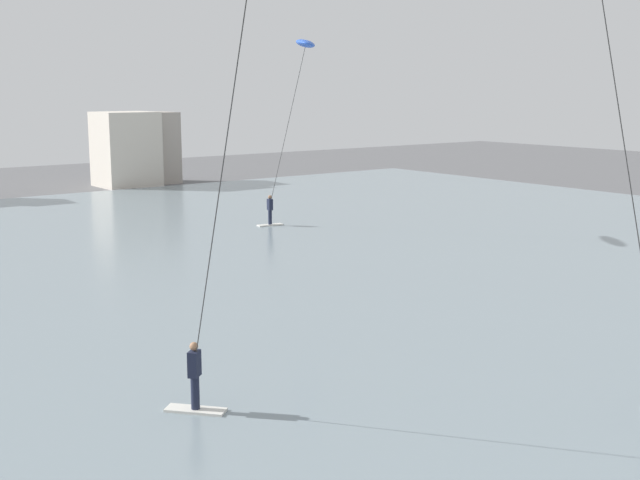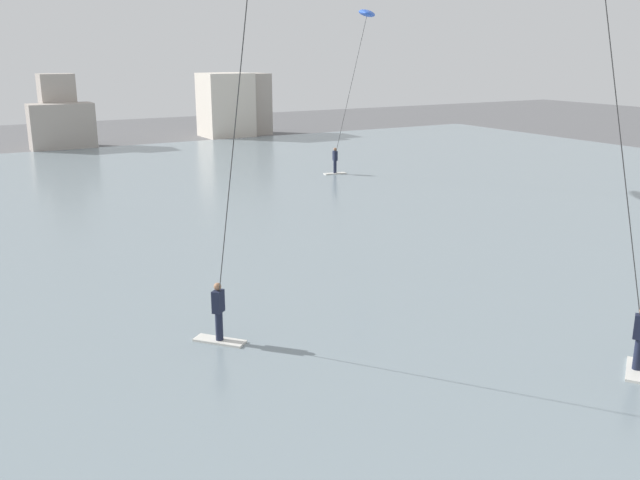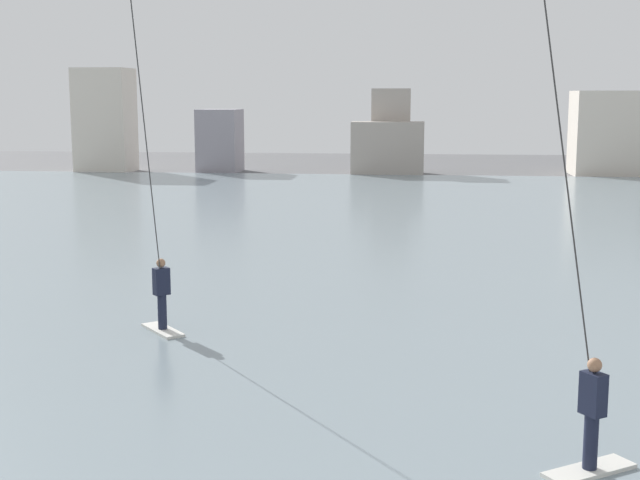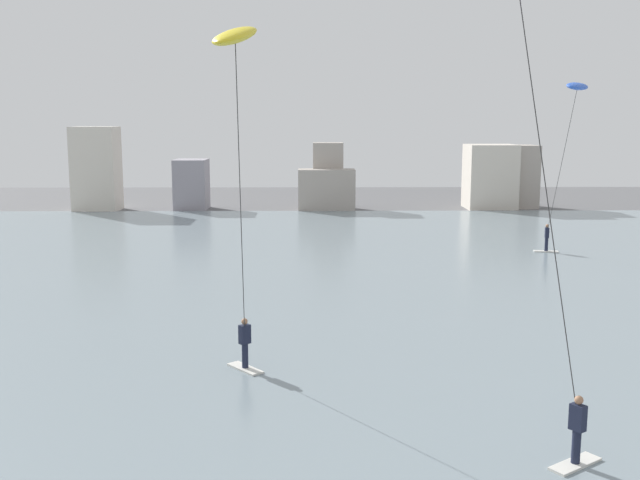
{
  "view_description": "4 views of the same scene",
  "coord_description": "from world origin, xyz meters",
  "views": [
    {
      "loc": [
        -9.91,
        0.18,
        7.4
      ],
      "look_at": [
        2.24,
        16.06,
        3.72
      ],
      "focal_mm": 46.41,
      "sensor_mm": 36.0,
      "label": 1
    },
    {
      "loc": [
        -7.37,
        0.2,
        7.54
      ],
      "look_at": [
        1.16,
        15.06,
        2.83
      ],
      "focal_mm": 38.66,
      "sensor_mm": 36.0,
      "label": 2
    },
    {
      "loc": [
        4.33,
        -2.43,
        5.27
      ],
      "look_at": [
        2.24,
        16.17,
        2.22
      ],
      "focal_mm": 49.68,
      "sensor_mm": 36.0,
      "label": 3
    },
    {
      "loc": [
        0.77,
        -6.13,
        7.84
      ],
      "look_at": [
        1.03,
        14.1,
        4.54
      ],
      "focal_mm": 41.63,
      "sensor_mm": 36.0,
      "label": 4
    }
  ],
  "objects": [
    {
      "name": "far_shore_buildings",
      "position": [
        2.93,
        58.91,
        2.83
      ],
      "size": [
        40.4,
        5.15,
        7.22
      ],
      "color": "beige",
      "rests_on": "ground"
    },
    {
      "name": "water_bay",
      "position": [
        0.0,
        30.78,
        0.05
      ],
      "size": [
        84.0,
        52.0,
        0.1
      ],
      "primitive_type": "cube",
      "color": "gray",
      "rests_on": "ground"
    }
  ]
}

